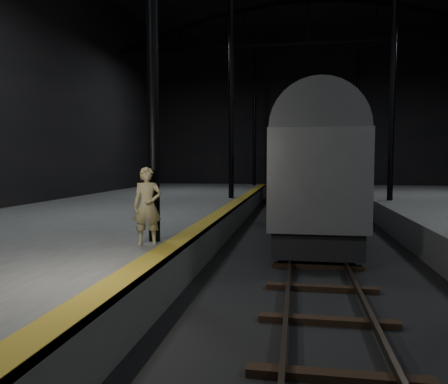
# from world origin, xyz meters

# --- Properties ---
(ground) EXTENTS (44.00, 44.00, 0.00)m
(ground) POSITION_xyz_m (0.00, 0.00, 0.00)
(ground) COLOR black
(ground) RESTS_ON ground
(platform_left) EXTENTS (9.00, 43.80, 1.00)m
(platform_left) POSITION_xyz_m (-7.50, 0.00, 0.50)
(platform_left) COLOR #4F4F4C
(platform_left) RESTS_ON ground
(tactile_strip) EXTENTS (0.50, 43.80, 0.01)m
(tactile_strip) POSITION_xyz_m (-3.25, 0.00, 1.00)
(tactile_strip) COLOR olive
(tactile_strip) RESTS_ON platform_left
(track) EXTENTS (2.40, 43.00, 0.24)m
(track) POSITION_xyz_m (0.00, 0.00, 0.07)
(track) COLOR #3F3328
(track) RESTS_ON ground
(train) EXTENTS (2.75, 18.33, 4.90)m
(train) POSITION_xyz_m (-0.00, 6.84, 2.73)
(train) COLOR #A8AAB1
(train) RESTS_ON ground
(woman) EXTENTS (0.72, 0.59, 1.71)m
(woman) POSITION_xyz_m (-3.80, -4.47, 1.86)
(woman) COLOR tan
(woman) RESTS_ON platform_left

